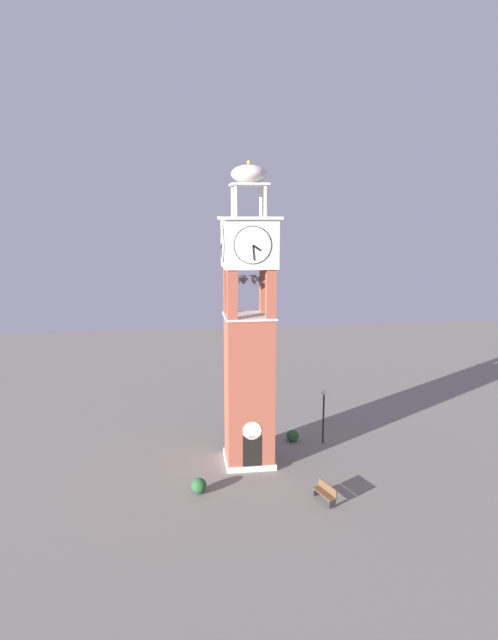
# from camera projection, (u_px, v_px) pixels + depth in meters

# --- Properties ---
(ground) EXTENTS (80.00, 80.00, 0.00)m
(ground) POSITION_uv_depth(u_px,v_px,m) (249.00, 461.00, 33.61)
(ground) COLOR gray
(clock_tower) EXTENTS (3.34, 3.34, 17.87)m
(clock_tower) POSITION_uv_depth(u_px,v_px,m) (249.00, 343.00, 32.18)
(clock_tower) COLOR #9E4C38
(clock_tower) RESTS_ON ground
(park_bench) EXTENTS (0.94, 1.66, 0.95)m
(park_bench) POSITION_uv_depth(u_px,v_px,m) (325.00, 493.00, 28.85)
(park_bench) COLOR brown
(park_bench) RESTS_ON ground
(lamp_post) EXTENTS (0.36, 0.36, 3.69)m
(lamp_post) POSITION_uv_depth(u_px,v_px,m) (324.00, 406.00, 35.80)
(lamp_post) COLOR black
(lamp_post) RESTS_ON ground
(trash_bin) EXTENTS (0.52, 0.52, 0.80)m
(trash_bin) POSITION_uv_depth(u_px,v_px,m) (242.00, 423.00, 38.67)
(trash_bin) COLOR #2D2D33
(trash_bin) RESTS_ON ground
(shrub_near_entry) EXTENTS (0.84, 0.84, 0.85)m
(shrub_near_entry) POSITION_uv_depth(u_px,v_px,m) (199.00, 486.00, 29.69)
(shrub_near_entry) COLOR #28562D
(shrub_near_entry) RESTS_ON ground
(shrub_left_of_tower) EXTENTS (0.84, 0.84, 0.76)m
(shrub_left_of_tower) POSITION_uv_depth(u_px,v_px,m) (293.00, 436.00, 36.52)
(shrub_left_of_tower) COLOR #28562D
(shrub_left_of_tower) RESTS_ON ground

